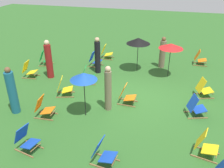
{
  "coord_description": "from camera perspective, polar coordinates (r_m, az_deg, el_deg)",
  "views": [
    {
      "loc": [
        -8.83,
        -1.07,
        5.23
      ],
      "look_at": [
        0.0,
        1.2,
        0.5
      ],
      "focal_mm": 38.65,
      "sensor_mm": 36.0,
      "label": 1
    }
  ],
  "objects": [
    {
      "name": "ground_plane",
      "position": [
        10.32,
        6.48,
        -3.23
      ],
      "size": [
        40.0,
        40.0,
        0.0
      ],
      "primitive_type": "plane",
      "color": "#2D6026"
    },
    {
      "name": "deckchair_0",
      "position": [
        7.08,
        -2.15,
        -15.93
      ],
      "size": [
        0.58,
        0.82,
        0.83
      ],
      "rotation": [
        0.0,
        0.0,
        -0.14
      ],
      "color": "olive",
      "rests_on": "ground"
    },
    {
      "name": "deckchair_1",
      "position": [
        14.26,
        -1.41,
        7.48
      ],
      "size": [
        0.5,
        0.78,
        0.83
      ],
      "rotation": [
        0.0,
        0.0,
        0.04
      ],
      "color": "olive",
      "rests_on": "ground"
    },
    {
      "name": "deckchair_2",
      "position": [
        9.72,
        3.42,
        -2.62
      ],
      "size": [
        0.52,
        0.79,
        0.83
      ],
      "rotation": [
        0.0,
        0.0,
        -0.06
      ],
      "color": "olive",
      "rests_on": "ground"
    },
    {
      "name": "deckchair_3",
      "position": [
        12.59,
        -19.06,
        3.13
      ],
      "size": [
        0.53,
        0.79,
        0.83
      ],
      "rotation": [
        0.0,
        0.0,
        0.07
      ],
      "color": "olive",
      "rests_on": "ground"
    },
    {
      "name": "deckchair_4",
      "position": [
        14.23,
        20.02,
        5.74
      ],
      "size": [
        0.49,
        0.77,
        0.83
      ],
      "rotation": [
        0.0,
        0.0,
        -0.01
      ],
      "color": "olive",
      "rests_on": "ground"
    },
    {
      "name": "deckchair_5",
      "position": [
        10.47,
        -11.37,
        -0.82
      ],
      "size": [
        0.68,
        0.87,
        0.83
      ],
      "rotation": [
        0.0,
        0.0,
        0.3
      ],
      "color": "olive",
      "rests_on": "ground"
    },
    {
      "name": "deckchair_6",
      "position": [
        10.88,
        20.85,
        -1.05
      ],
      "size": [
        0.67,
        0.86,
        0.83
      ],
      "rotation": [
        0.0,
        0.0,
        0.29
      ],
      "color": "olive",
      "rests_on": "ground"
    },
    {
      "name": "deckchair_7",
      "position": [
        11.39,
        -5.96,
        1.99
      ],
      "size": [
        0.62,
        0.84,
        0.83
      ],
      "rotation": [
        0.0,
        0.0,
        0.2
      ],
      "color": "olive",
      "rests_on": "ground"
    },
    {
      "name": "deckchair_9",
      "position": [
        9.26,
        -15.88,
        -5.42
      ],
      "size": [
        0.51,
        0.78,
        0.83
      ],
      "rotation": [
        0.0,
        0.0,
        0.04
      ],
      "color": "olive",
      "rests_on": "ground"
    },
    {
      "name": "deckchair_10",
      "position": [
        9.48,
        19.18,
        -5.15
      ],
      "size": [
        0.69,
        0.87,
        0.83
      ],
      "rotation": [
        0.0,
        0.0,
        0.31
      ],
      "color": "olive",
      "rests_on": "ground"
    },
    {
      "name": "deckchair_11",
      "position": [
        7.94,
        -19.67,
        -12.24
      ],
      "size": [
        0.64,
        0.85,
        0.83
      ],
      "rotation": [
        0.0,
        0.0,
        -0.23
      ],
      "color": "olive",
      "rests_on": "ground"
    },
    {
      "name": "deckchair_12",
      "position": [
        7.82,
        21.17,
        -13.29
      ],
      "size": [
        0.64,
        0.85,
        0.83
      ],
      "rotation": [
        0.0,
        0.0,
        -0.24
      ],
      "color": "olive",
      "rests_on": "ground"
    },
    {
      "name": "deckchair_13",
      "position": [
        13.84,
        -15.61,
        5.82
      ],
      "size": [
        0.66,
        0.86,
        0.83
      ],
      "rotation": [
        0.0,
        0.0,
        0.26
      ],
      "color": "olive",
      "rests_on": "ground"
    },
    {
      "name": "deckchair_14",
      "position": [
        13.23,
        -4.11,
        5.78
      ],
      "size": [
        0.52,
        0.79,
        0.83
      ],
      "rotation": [
        0.0,
        0.0,
        -0.06
      ],
      "color": "olive",
      "rests_on": "ground"
    },
    {
      "name": "umbrella_0",
      "position": [
        11.82,
        13.81,
        8.72
      ],
      "size": [
        1.16,
        1.16,
        1.72
      ],
      "color": "black",
      "rests_on": "ground"
    },
    {
      "name": "umbrella_1",
      "position": [
        8.41,
        -6.75,
        1.78
      ],
      "size": [
        0.97,
        0.97,
        1.75
      ],
      "color": "black",
      "rests_on": "ground"
    },
    {
      "name": "umbrella_2",
      "position": [
        12.24,
        6.25,
        10.13
      ],
      "size": [
        1.19,
        1.19,
        1.78
      ],
      "color": "black",
      "rests_on": "ground"
    },
    {
      "name": "person_0",
      "position": [
        9.63,
        -22.54,
        -1.71
      ],
      "size": [
        0.46,
        0.46,
        1.87
      ],
      "rotation": [
        0.0,
        0.0,
        0.97
      ],
      "color": "#195972",
      "rests_on": "ground"
    },
    {
      "name": "person_1",
      "position": [
        9.07,
        -0.95,
        -1.22
      ],
      "size": [
        0.29,
        0.29,
        1.82
      ],
      "rotation": [
        0.0,
        0.0,
        4.59
      ],
      "color": "#72664C",
      "rests_on": "ground"
    },
    {
      "name": "person_2",
      "position": [
        12.23,
        -3.44,
        6.62
      ],
      "size": [
        0.37,
        0.37,
        1.86
      ],
      "rotation": [
        0.0,
        0.0,
        4.36
      ],
      "color": "black",
      "rests_on": "ground"
    },
    {
      "name": "person_3",
      "position": [
        12.07,
        -14.73,
        5.49
      ],
      "size": [
        0.46,
        0.46,
        1.9
      ],
      "rotation": [
        0.0,
        0.0,
        0.7
      ],
      "color": "maroon",
      "rests_on": "ground"
    },
    {
      "name": "person_4",
      "position": [
        13.17,
        11.84,
        7.14
      ],
      "size": [
        0.45,
        0.45,
        1.69
      ],
      "rotation": [
        0.0,
        0.0,
        4.0
      ],
      "color": "#72664C",
      "rests_on": "ground"
    }
  ]
}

